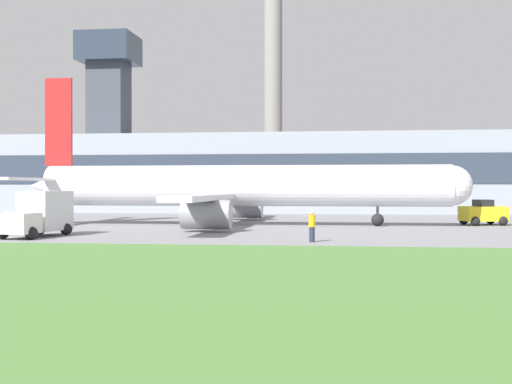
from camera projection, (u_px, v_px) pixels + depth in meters
name	position (u px, v px, depth m)	size (l,w,h in m)	color
ground_plane	(292.00, 226.00, 51.59)	(400.00, 400.00, 0.00)	gray
grass_strip	(157.00, 317.00, 15.41)	(240.00, 37.00, 0.06)	#4C7A38
terminal_building	(302.00, 170.00, 79.50)	(79.25, 11.58, 20.40)	#8C939E
smokestack_left	(273.00, 82.00, 113.41)	(3.31, 3.31, 38.59)	gray
airplane	(237.00, 187.00, 52.44)	(32.92, 30.25, 11.09)	silver
pushback_tug	(483.00, 214.00, 52.42)	(3.48, 3.15, 1.88)	yellow
baggage_truck	(40.00, 215.00, 40.41)	(2.86, 5.47, 2.59)	white
ground_crew_person	(312.00, 226.00, 36.41)	(0.39, 0.39, 1.60)	#23283D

